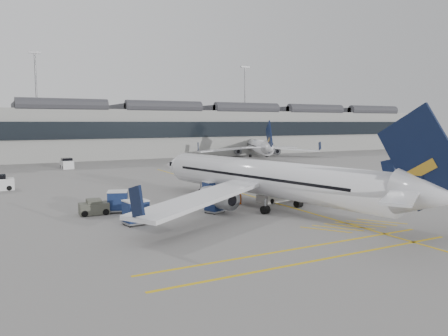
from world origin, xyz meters
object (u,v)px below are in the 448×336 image
baggage_cart_a (212,189)px  ramp_agent_a (235,192)px  airliner_main (270,179)px  belt_loader (275,195)px  pushback_tug (94,208)px  ramp_agent_b (238,195)px

baggage_cart_a → ramp_agent_a: size_ratio=1.18×
airliner_main → belt_loader: 4.47m
baggage_cart_a → pushback_tug: 13.08m
ramp_agent_a → ramp_agent_b: ramp_agent_b is taller
ramp_agent_b → pushback_tug: 13.83m
ramp_agent_a → baggage_cart_a: bearing=114.6°
pushback_tug → airliner_main: bearing=-15.2°
belt_loader → pushback_tug: size_ratio=2.13×
ramp_agent_a → pushback_tug: bearing=160.7°
belt_loader → ramp_agent_b: bearing=166.2°
belt_loader → pushback_tug: (-18.18, 1.94, -0.01)m
airliner_main → belt_loader: airliner_main is taller
airliner_main → ramp_agent_a: airliner_main is taller
baggage_cart_a → pushback_tug: bearing=-173.5°
pushback_tug → baggage_cart_a: bearing=12.0°
ramp_agent_a → belt_loader: bearing=-56.1°
baggage_cart_a → ramp_agent_a: 2.59m
ramp_agent_b → ramp_agent_a: bearing=-151.8°
belt_loader → baggage_cart_a: 6.78m
ramp_agent_a → pushback_tug: 14.73m
airliner_main → baggage_cart_a: 7.76m
airliner_main → ramp_agent_a: bearing=86.7°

